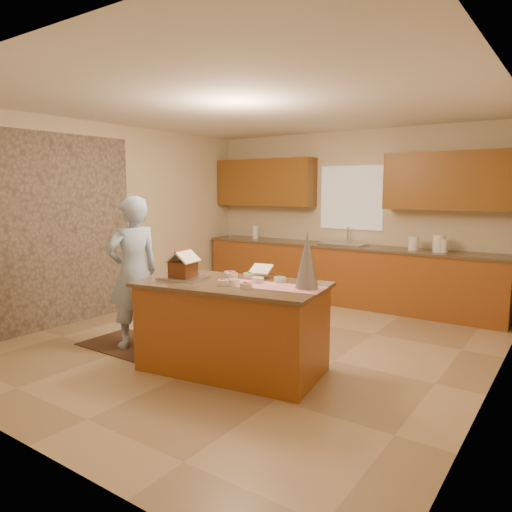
% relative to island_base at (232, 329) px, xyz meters
% --- Properties ---
extents(floor, '(5.50, 5.50, 0.00)m').
position_rel_island_base_xyz_m(floor, '(-0.31, 0.80, -0.42)').
color(floor, tan).
rests_on(floor, ground).
extents(ceiling, '(5.50, 5.50, 0.00)m').
position_rel_island_base_xyz_m(ceiling, '(-0.31, 0.80, 2.28)').
color(ceiling, silver).
rests_on(ceiling, floor).
extents(wall_back, '(5.50, 5.50, 0.00)m').
position_rel_island_base_xyz_m(wall_back, '(-0.31, 3.55, 0.93)').
color(wall_back, beige).
rests_on(wall_back, floor).
extents(wall_front, '(5.50, 5.50, 0.00)m').
position_rel_island_base_xyz_m(wall_front, '(-0.31, -1.95, 0.93)').
color(wall_front, beige).
rests_on(wall_front, floor).
extents(wall_left, '(5.50, 5.50, 0.00)m').
position_rel_island_base_xyz_m(wall_left, '(-2.81, 0.80, 0.93)').
color(wall_left, beige).
rests_on(wall_left, floor).
extents(wall_right, '(5.50, 5.50, 0.00)m').
position_rel_island_base_xyz_m(wall_right, '(2.19, 0.80, 0.93)').
color(wall_right, beige).
rests_on(wall_right, floor).
extents(stone_accent, '(0.00, 2.50, 2.50)m').
position_rel_island_base_xyz_m(stone_accent, '(-2.79, 0.00, 0.83)').
color(stone_accent, gray).
rests_on(stone_accent, wall_left).
extents(window_curtain, '(1.05, 0.03, 1.00)m').
position_rel_island_base_xyz_m(window_curtain, '(-0.31, 3.52, 1.23)').
color(window_curtain, white).
rests_on(window_curtain, wall_back).
extents(back_counter_base, '(4.80, 0.60, 0.88)m').
position_rel_island_base_xyz_m(back_counter_base, '(-0.31, 3.25, 0.02)').
color(back_counter_base, brown).
rests_on(back_counter_base, floor).
extents(back_counter_top, '(4.85, 0.63, 0.04)m').
position_rel_island_base_xyz_m(back_counter_top, '(-0.31, 3.25, 0.48)').
color(back_counter_top, brown).
rests_on(back_counter_top, back_counter_base).
extents(upper_cabinet_left, '(1.85, 0.35, 0.80)m').
position_rel_island_base_xyz_m(upper_cabinet_left, '(-1.86, 3.37, 1.48)').
color(upper_cabinet_left, brown).
rests_on(upper_cabinet_left, wall_back).
extents(upper_cabinet_right, '(1.85, 0.35, 0.80)m').
position_rel_island_base_xyz_m(upper_cabinet_right, '(1.24, 3.37, 1.48)').
color(upper_cabinet_right, brown).
rests_on(upper_cabinet_right, wall_back).
extents(sink, '(0.70, 0.45, 0.12)m').
position_rel_island_base_xyz_m(sink, '(-0.31, 3.25, 0.47)').
color(sink, silver).
rests_on(sink, back_counter_top).
extents(faucet, '(0.03, 0.03, 0.28)m').
position_rel_island_base_xyz_m(faucet, '(-0.31, 3.43, 0.64)').
color(faucet, silver).
rests_on(faucet, back_counter_top).
extents(island_base, '(1.85, 1.13, 0.85)m').
position_rel_island_base_xyz_m(island_base, '(0.00, 0.00, 0.00)').
color(island_base, brown).
rests_on(island_base, floor).
extents(island_top, '(1.94, 1.22, 0.04)m').
position_rel_island_base_xyz_m(island_top, '(0.00, 0.00, 0.44)').
color(island_top, brown).
rests_on(island_top, island_base).
extents(table_runner, '(1.01, 0.50, 0.01)m').
position_rel_island_base_xyz_m(table_runner, '(0.43, 0.07, 0.47)').
color(table_runner, '#B60D22').
rests_on(table_runner, island_top).
extents(baking_tray, '(0.49, 0.39, 0.02)m').
position_rel_island_base_xyz_m(baking_tray, '(-0.52, -0.13, 0.48)').
color(baking_tray, silver).
rests_on(baking_tray, island_top).
extents(cookbook, '(0.24, 0.20, 0.09)m').
position_rel_island_base_xyz_m(cookbook, '(0.09, 0.39, 0.55)').
color(cookbook, white).
rests_on(cookbook, island_top).
extents(tinsel_tree, '(0.24, 0.24, 0.53)m').
position_rel_island_base_xyz_m(tinsel_tree, '(0.74, 0.17, 0.73)').
color(tinsel_tree, silver).
rests_on(tinsel_tree, island_top).
extents(rug, '(1.15, 0.75, 0.01)m').
position_rel_island_base_xyz_m(rug, '(-1.40, -0.06, -0.42)').
color(rug, black).
rests_on(rug, floor).
extents(boy, '(0.56, 0.71, 1.70)m').
position_rel_island_base_xyz_m(boy, '(-1.35, -0.06, 0.44)').
color(boy, '#96B0D6').
rests_on(boy, rug).
extents(canister_a, '(0.15, 0.15, 0.20)m').
position_rel_island_base_xyz_m(canister_a, '(0.78, 3.25, 0.60)').
color(canister_a, white).
rests_on(canister_a, back_counter_top).
extents(canister_b, '(0.16, 0.16, 0.24)m').
position_rel_island_base_xyz_m(canister_b, '(1.13, 3.25, 0.61)').
color(canister_b, white).
rests_on(canister_b, back_counter_top).
extents(canister_c, '(0.13, 0.13, 0.18)m').
position_rel_island_base_xyz_m(canister_c, '(1.20, 3.25, 0.59)').
color(canister_c, white).
rests_on(canister_c, back_counter_top).
extents(paper_towel, '(0.10, 0.10, 0.22)m').
position_rel_island_base_xyz_m(paper_towel, '(-1.98, 3.25, 0.60)').
color(paper_towel, white).
rests_on(paper_towel, back_counter_top).
extents(gingerbread_house, '(0.30, 0.31, 0.27)m').
position_rel_island_base_xyz_m(gingerbread_house, '(-0.52, -0.13, 0.59)').
color(gingerbread_house, brown).
rests_on(gingerbread_house, baking_tray).
extents(candy_bowls, '(0.71, 0.55, 0.05)m').
position_rel_island_base_xyz_m(candy_bowls, '(0.08, 0.09, 0.49)').
color(candy_bowls, '#C46922').
rests_on(candy_bowls, island_top).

